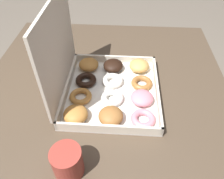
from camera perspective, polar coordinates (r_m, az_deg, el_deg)
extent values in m
plane|color=#6B6054|center=(1.37, -1.32, -21.99)|extent=(8.00, 8.00, 0.00)
cube|color=#4C3D2D|center=(0.79, -2.13, -1.13)|extent=(0.96, 0.90, 0.03)
cylinder|color=#4C3D2D|center=(1.39, 16.75, 0.60)|extent=(0.06, 0.06, 0.68)
cylinder|color=#4C3D2D|center=(1.42, -16.43, 2.04)|extent=(0.06, 0.06, 0.68)
cube|color=silver|center=(0.77, 0.00, -0.66)|extent=(0.35, 0.32, 0.01)
cube|color=beige|center=(0.76, 11.67, -0.20)|extent=(0.35, 0.01, 0.03)
cube|color=beige|center=(0.78, -11.46, 0.83)|extent=(0.35, 0.01, 0.03)
cube|color=beige|center=(0.64, -0.99, -10.16)|extent=(0.01, 0.32, 0.03)
cube|color=beige|center=(0.88, 0.71, 7.94)|extent=(0.01, 0.32, 0.03)
cube|color=beige|center=(0.68, -13.96, 10.38)|extent=(0.35, 0.01, 0.28)
torus|color=pink|center=(0.68, 8.11, -7.62)|extent=(0.08, 0.08, 0.02)
ellipsoid|color=pink|center=(0.73, 7.84, -2.19)|extent=(0.08, 0.08, 0.04)
torus|color=#9E6633|center=(0.79, 7.77, 1.66)|extent=(0.08, 0.08, 0.02)
ellipsoid|color=tan|center=(0.85, 7.13, 6.18)|extent=(0.08, 0.08, 0.04)
ellipsoid|color=#9E6633|center=(0.66, -0.29, -6.93)|extent=(0.08, 0.08, 0.04)
torus|color=white|center=(0.73, 0.06, -2.26)|extent=(0.08, 0.08, 0.02)
torus|color=white|center=(0.79, 0.20, 2.30)|extent=(0.08, 0.08, 0.02)
ellipsoid|color=black|center=(0.84, 0.31, 6.25)|extent=(0.08, 0.08, 0.04)
ellipsoid|color=#B77A38|center=(0.68, -9.47, -6.41)|extent=(0.08, 0.08, 0.04)
torus|color=#B77A38|center=(0.74, -8.19, -1.80)|extent=(0.08, 0.08, 0.02)
torus|color=black|center=(0.80, -6.82, 2.43)|extent=(0.08, 0.08, 0.02)
ellipsoid|color=#B77A38|center=(0.86, -6.11, 6.52)|extent=(0.08, 0.08, 0.04)
cylinder|color=#A3382D|center=(0.58, -11.56, -18.06)|extent=(0.08, 0.08, 0.09)
cylinder|color=black|center=(0.54, -12.15, -16.14)|extent=(0.06, 0.06, 0.01)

